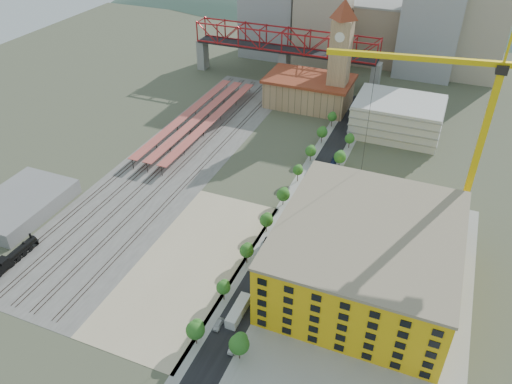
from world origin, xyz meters
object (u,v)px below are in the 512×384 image
at_px(clock_tower, 341,47).
at_px(site_trailer_c, 281,237).
at_px(tower_crane, 472,118).
at_px(locomotive, 12,258).
at_px(site_trailer_b, 258,276).
at_px(construction_building, 366,255).
at_px(car_0, 218,324).
at_px(site_trailer_d, 291,219).
at_px(site_trailer_a, 238,311).

distance_m(clock_tower, site_trailer_c, 96.52).
xyz_separation_m(clock_tower, tower_crane, (51.64, -70.15, 9.47)).
relative_size(locomotive, site_trailer_b, 2.00).
height_order(construction_building, car_0, construction_building).
relative_size(clock_tower, car_0, 12.50).
bearing_deg(site_trailer_b, tower_crane, 28.52).
xyz_separation_m(clock_tower, site_trailer_b, (8.00, -110.16, -27.30)).
bearing_deg(tower_crane, site_trailer_d, -163.39).
bearing_deg(site_trailer_d, car_0, -109.03).
xyz_separation_m(site_trailer_a, car_0, (-3.00, -5.21, -0.70)).
height_order(site_trailer_a, site_trailer_d, site_trailer_a).
relative_size(site_trailer_c, car_0, 2.11).
bearing_deg(locomotive, site_trailer_b, 16.71).
bearing_deg(site_trailer_a, site_trailer_b, 89.62).
distance_m(site_trailer_d, car_0, 45.43).
relative_size(locomotive, site_trailer_a, 1.97).
bearing_deg(tower_crane, clock_tower, 126.36).
bearing_deg(tower_crane, site_trailer_b, -137.49).
bearing_deg(site_trailer_a, car_0, -120.31).
distance_m(tower_crane, car_0, 83.56).
bearing_deg(site_trailer_d, site_trailer_b, -105.24).
distance_m(construction_building, site_trailer_b, 29.05).
distance_m(locomotive, site_trailer_b, 68.91).
bearing_deg(site_trailer_b, locomotive, -177.28).
relative_size(construction_building, locomotive, 2.49).
xyz_separation_m(clock_tower, locomotive, (-58.00, -129.97, -26.80)).
distance_m(clock_tower, construction_building, 107.36).
xyz_separation_m(construction_building, site_trailer_a, (-26.00, -23.30, -8.00)).
distance_m(tower_crane, site_trailer_c, 61.28).
bearing_deg(site_trailer_b, site_trailer_d, 76.01).
height_order(tower_crane, site_trailer_c, tower_crane).
height_order(tower_crane, site_trailer_b, tower_crane).
distance_m(locomotive, site_trailer_d, 80.91).
height_order(tower_crane, car_0, tower_crane).
xyz_separation_m(locomotive, tower_crane, (109.64, 59.82, 36.27)).
height_order(locomotive, site_trailer_a, locomotive).
height_order(construction_building, site_trailer_b, construction_building).
height_order(construction_building, site_trailer_a, construction_building).
height_order(site_trailer_a, site_trailer_b, site_trailer_a).
bearing_deg(construction_building, clock_tower, 108.78).
xyz_separation_m(site_trailer_a, site_trailer_c, (0.00, 31.12, -0.21)).
bearing_deg(site_trailer_d, locomotive, -159.90).
bearing_deg(construction_building, tower_crane, 59.41).
distance_m(tower_crane, site_trailer_b, 69.69).
bearing_deg(site_trailer_d, site_trailer_a, -105.24).
bearing_deg(site_trailer_b, car_0, -113.28).
xyz_separation_m(clock_tower, site_trailer_d, (8.00, -83.17, -27.34)).
distance_m(site_trailer_b, site_trailer_c, 17.99).
relative_size(clock_tower, construction_building, 1.03).
bearing_deg(site_trailer_c, site_trailer_a, -90.03).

